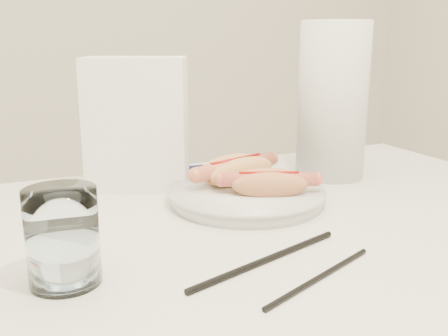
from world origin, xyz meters
name	(u,v)px	position (x,y,z in m)	size (l,w,h in m)	color
table	(242,268)	(0.00, 0.00, 0.69)	(1.20, 0.80, 0.75)	white
plate	(246,197)	(0.06, 0.11, 0.76)	(0.25, 0.25, 0.02)	silver
hotdog_left	(236,171)	(0.06, 0.16, 0.79)	(0.18, 0.11, 0.05)	#EAA35D
hotdog_right	(269,183)	(0.08, 0.07, 0.79)	(0.15, 0.10, 0.04)	#D48553
water_glass	(63,237)	(-0.25, -0.06, 0.81)	(0.08, 0.08, 0.11)	white
chopstick_near	(267,259)	(-0.02, -0.11, 0.75)	(0.01, 0.01, 0.25)	black
chopstick_far	(320,277)	(0.01, -0.17, 0.75)	(0.01, 0.01, 0.20)	black
napkin_box	(137,124)	(-0.08, 0.27, 0.87)	(0.18, 0.10, 0.23)	white
navy_napkin	(234,173)	(0.12, 0.28, 0.75)	(0.15, 0.15, 0.01)	#13163C
paper_towel_roll	(333,101)	(0.29, 0.20, 0.90)	(0.13, 0.13, 0.30)	silver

